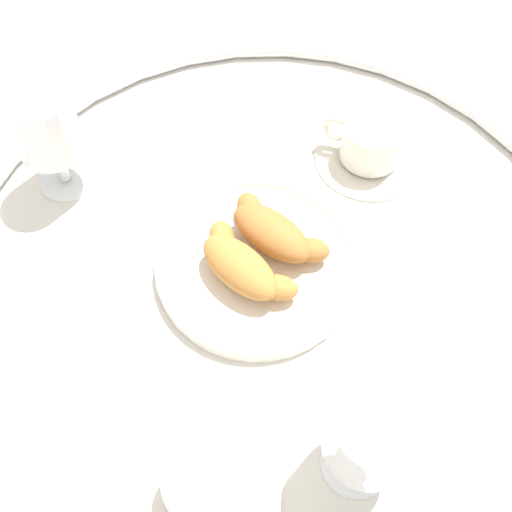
{
  "coord_description": "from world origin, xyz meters",
  "views": [
    {
      "loc": [
        0.13,
        -0.31,
        0.6
      ],
      "look_at": [
        -0.02,
        -0.0,
        0.03
      ],
      "focal_mm": 42.86,
      "sensor_mm": 36.0,
      "label": 1
    }
  ],
  "objects_px": {
    "pastry_plate": "(256,264)",
    "juice_glass_left": "(44,127)",
    "croissant_small": "(273,232)",
    "coffee_cup_far": "(370,145)",
    "coffee_cup_near": "(208,488)",
    "croissant_large": "(242,266)",
    "juice_glass_right": "(371,437)"
  },
  "relations": [
    {
      "from": "juice_glass_right",
      "to": "croissant_large",
      "type": "bearing_deg",
      "value": 146.05
    },
    {
      "from": "croissant_small",
      "to": "juice_glass_left",
      "type": "distance_m",
      "value": 0.28
    },
    {
      "from": "croissant_large",
      "to": "coffee_cup_near",
      "type": "bearing_deg",
      "value": -70.82
    },
    {
      "from": "croissant_small",
      "to": "juice_glass_right",
      "type": "distance_m",
      "value": 0.25
    },
    {
      "from": "coffee_cup_far",
      "to": "juice_glass_left",
      "type": "relative_size",
      "value": 0.97
    },
    {
      "from": "pastry_plate",
      "to": "juice_glass_left",
      "type": "distance_m",
      "value": 0.28
    },
    {
      "from": "coffee_cup_far",
      "to": "croissant_small",
      "type": "bearing_deg",
      "value": -105.08
    },
    {
      "from": "pastry_plate",
      "to": "coffee_cup_near",
      "type": "relative_size",
      "value": 1.67
    },
    {
      "from": "croissant_large",
      "to": "coffee_cup_far",
      "type": "distance_m",
      "value": 0.24
    },
    {
      "from": "juice_glass_left",
      "to": "juice_glass_right",
      "type": "bearing_deg",
      "value": -19.49
    },
    {
      "from": "croissant_small",
      "to": "juice_glass_right",
      "type": "xyz_separation_m",
      "value": [
        0.17,
        -0.18,
        0.05
      ]
    },
    {
      "from": "coffee_cup_near",
      "to": "juice_glass_right",
      "type": "bearing_deg",
      "value": 38.0
    },
    {
      "from": "pastry_plate",
      "to": "coffee_cup_near",
      "type": "xyz_separation_m",
      "value": [
        0.07,
        -0.23,
        0.01
      ]
    },
    {
      "from": "croissant_large",
      "to": "croissant_small",
      "type": "height_order",
      "value": "same"
    },
    {
      "from": "juice_glass_right",
      "to": "pastry_plate",
      "type": "bearing_deg",
      "value": 140.49
    },
    {
      "from": "coffee_cup_near",
      "to": "coffee_cup_far",
      "type": "height_order",
      "value": "same"
    },
    {
      "from": "coffee_cup_far",
      "to": "juice_glass_right",
      "type": "relative_size",
      "value": 0.97
    },
    {
      "from": "pastry_plate",
      "to": "juice_glass_right",
      "type": "bearing_deg",
      "value": -39.51
    },
    {
      "from": "pastry_plate",
      "to": "coffee_cup_far",
      "type": "distance_m",
      "value": 0.22
    },
    {
      "from": "pastry_plate",
      "to": "croissant_large",
      "type": "xyz_separation_m",
      "value": [
        -0.0,
        -0.02,
        0.03
      ]
    },
    {
      "from": "coffee_cup_near",
      "to": "juice_glass_right",
      "type": "xyz_separation_m",
      "value": [
        0.11,
        0.09,
        0.07
      ]
    },
    {
      "from": "croissant_large",
      "to": "juice_glass_right",
      "type": "bearing_deg",
      "value": -33.95
    },
    {
      "from": "pastry_plate",
      "to": "croissant_small",
      "type": "height_order",
      "value": "croissant_small"
    },
    {
      "from": "croissant_large",
      "to": "coffee_cup_far",
      "type": "bearing_deg",
      "value": 75.68
    },
    {
      "from": "croissant_small",
      "to": "coffee_cup_far",
      "type": "xyz_separation_m",
      "value": [
        0.05,
        0.18,
        -0.01
      ]
    },
    {
      "from": "croissant_large",
      "to": "coffee_cup_near",
      "type": "xyz_separation_m",
      "value": [
        0.07,
        -0.21,
        -0.01
      ]
    },
    {
      "from": "croissant_small",
      "to": "juice_glass_right",
      "type": "relative_size",
      "value": 0.95
    },
    {
      "from": "coffee_cup_near",
      "to": "croissant_small",
      "type": "bearing_deg",
      "value": 103.18
    },
    {
      "from": "coffee_cup_near",
      "to": "juice_glass_left",
      "type": "bearing_deg",
      "value": 143.92
    },
    {
      "from": "pastry_plate",
      "to": "croissant_small",
      "type": "relative_size",
      "value": 1.7
    },
    {
      "from": "croissant_small",
      "to": "juice_glass_left",
      "type": "xyz_separation_m",
      "value": [
        -0.27,
        -0.02,
        0.05
      ]
    },
    {
      "from": "croissant_small",
      "to": "juice_glass_left",
      "type": "relative_size",
      "value": 0.95
    }
  ]
}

